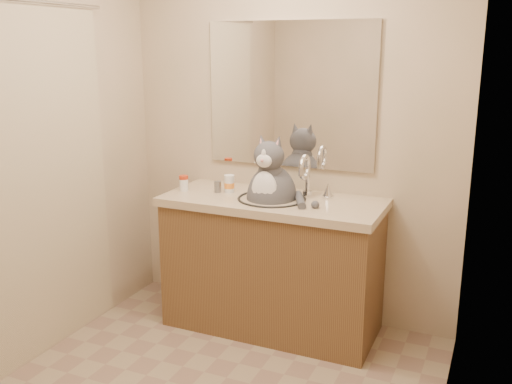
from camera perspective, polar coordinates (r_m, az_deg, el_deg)
room at (r=2.54m, az=-6.50°, el=1.88°), size 2.22×2.52×2.42m
vanity at (r=3.59m, az=1.66°, el=-6.92°), size 1.34×0.59×1.12m
mirror at (r=3.61m, az=3.42°, el=9.65°), size 1.10×0.02×0.90m
shower_curtain at (r=3.29m, az=-21.53°, el=0.81°), size 0.02×1.30×1.93m
cat at (r=3.45m, az=1.53°, el=-0.10°), size 0.43×0.35×0.60m
pill_bottle_redcap at (r=3.66m, az=-7.23°, el=0.89°), size 0.06×0.06×0.10m
pill_bottle_orange at (r=3.60m, az=-2.68°, el=0.81°), size 0.08×0.08×0.11m
grey_canister at (r=3.60m, az=-3.85°, el=0.52°), size 0.06×0.06×0.07m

